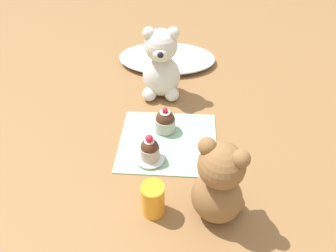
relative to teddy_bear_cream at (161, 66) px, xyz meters
name	(u,v)px	position (x,y,z in m)	size (l,w,h in m)	color
ground_plane	(168,142)	(0.03, -0.21, -0.10)	(4.00, 4.00, 0.00)	olive
knitted_placemat	(168,141)	(0.03, -0.21, -0.10)	(0.25, 0.23, 0.01)	#8EBC99
tulle_cloth	(167,58)	(0.00, 0.19, -0.08)	(0.34, 0.22, 0.04)	silver
teddy_bear_cream	(161,66)	(0.00, 0.00, 0.00)	(0.12, 0.11, 0.22)	silver
teddy_bear_tan	(219,185)	(0.14, -0.42, 0.00)	(0.13, 0.13, 0.20)	olive
cupcake_near_cream_bear	(165,121)	(0.02, -0.17, -0.07)	(0.05, 0.05, 0.07)	#B2ADA3
saucer_plate	(150,158)	(-0.01, -0.28, -0.09)	(0.07, 0.07, 0.01)	silver
cupcake_near_tan_bear	(150,149)	(-0.01, -0.28, -0.06)	(0.05, 0.05, 0.07)	#B2ADA3
juice_glass	(153,199)	(0.02, -0.42, -0.06)	(0.05, 0.05, 0.08)	orange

